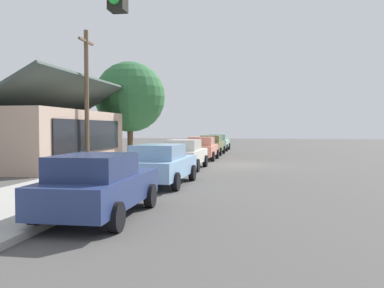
# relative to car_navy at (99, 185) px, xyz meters

# --- Properties ---
(ground_plane) EXTENTS (120.00, 120.00, 0.00)m
(ground_plane) POSITION_rel_car_navy_xyz_m (15.27, -2.81, -0.81)
(ground_plane) COLOR #4C4947
(sidewalk_curb) EXTENTS (60.00, 4.20, 0.16)m
(sidewalk_curb) POSITION_rel_car_navy_xyz_m (15.27, 2.79, -0.73)
(sidewalk_curb) COLOR #A3A099
(sidewalk_curb) RESTS_ON ground
(car_navy) EXTENTS (4.54, 2.01, 1.59)m
(car_navy) POSITION_rel_car_navy_xyz_m (0.00, 0.00, 0.00)
(car_navy) COLOR navy
(car_navy) RESTS_ON ground
(car_skyblue) EXTENTS (4.79, 2.21, 1.59)m
(car_skyblue) POSITION_rel_car_navy_xyz_m (6.01, -0.15, 0.00)
(car_skyblue) COLOR #8CB7E0
(car_skyblue) RESTS_ON ground
(car_ivory) EXTENTS (4.60, 2.03, 1.59)m
(car_ivory) POSITION_rel_car_navy_xyz_m (12.27, 0.02, -0.00)
(car_ivory) COLOR silver
(car_ivory) RESTS_ON ground
(car_coral) EXTENTS (4.33, 2.03, 1.59)m
(car_coral) POSITION_rel_car_navy_xyz_m (18.76, -0.02, -0.00)
(car_coral) COLOR #EA8C75
(car_coral) RESTS_ON ground
(car_olive) EXTENTS (4.64, 1.98, 1.59)m
(car_olive) POSITION_rel_car_navy_xyz_m (24.49, -0.04, -0.00)
(car_olive) COLOR olive
(car_olive) RESTS_ON ground
(car_seafoam) EXTENTS (4.91, 1.97, 1.59)m
(car_seafoam) POSITION_rel_car_navy_xyz_m (30.89, -0.02, 0.00)
(car_seafoam) COLOR #9ED1BC
(car_seafoam) RESTS_ON ground
(storefront_building) EXTENTS (12.00, 7.18, 5.17)m
(storefront_building) POSITION_rel_car_navy_xyz_m (13.17, 9.17, 0.94)
(storefront_building) COLOR tan
(storefront_building) RESTS_ON ground
(shade_tree) EXTENTS (5.39, 5.39, 7.28)m
(shade_tree) POSITION_rel_car_navy_xyz_m (21.28, 5.93, 3.76)
(shade_tree) COLOR brown
(shade_tree) RESTS_ON ground
(traffic_light_main) EXTENTS (0.37, 2.79, 5.20)m
(traffic_light_main) POSITION_rel_car_navy_xyz_m (-3.75, -0.27, 2.68)
(traffic_light_main) COLOR #383833
(traffic_light_main) RESTS_ON ground
(utility_pole_wooden) EXTENTS (1.80, 0.24, 7.50)m
(utility_pole_wooden) POSITION_rel_car_navy_xyz_m (11.85, 5.39, 3.11)
(utility_pole_wooden) COLOR brown
(utility_pole_wooden) RESTS_ON ground
(fire_hydrant_red) EXTENTS (0.22, 0.22, 0.71)m
(fire_hydrant_red) POSITION_rel_car_navy_xyz_m (2.35, 1.39, -0.32)
(fire_hydrant_red) COLOR red
(fire_hydrant_red) RESTS_ON sidewalk_curb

